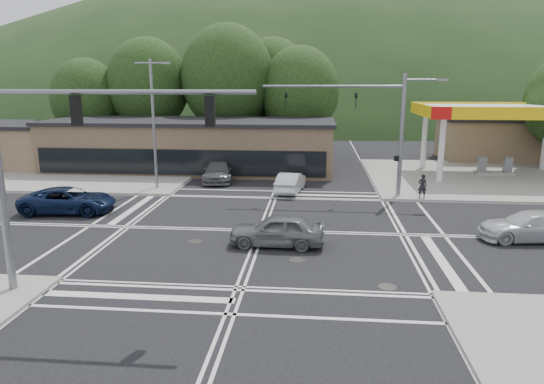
# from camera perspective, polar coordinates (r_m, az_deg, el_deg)

# --- Properties ---
(ground) EXTENTS (120.00, 120.00, 0.00)m
(ground) POSITION_cam_1_polar(r_m,az_deg,el_deg) (25.06, -1.25, -4.57)
(ground) COLOR black
(ground) RESTS_ON ground
(sidewalk_ne) EXTENTS (16.00, 16.00, 0.15)m
(sidewalk_ne) POSITION_cam_1_polar(r_m,az_deg,el_deg) (41.31, 22.45, 1.56)
(sidewalk_ne) COLOR gray
(sidewalk_ne) RESTS_ON ground
(sidewalk_nw) EXTENTS (16.00, 16.00, 0.15)m
(sidewalk_nw) POSITION_cam_1_polar(r_m,az_deg,el_deg) (43.26, -19.04, 2.31)
(sidewalk_nw) COLOR gray
(sidewalk_nw) RESTS_ON ground
(gas_station_canopy) EXTENTS (12.32, 8.34, 5.75)m
(gas_station_canopy) POSITION_cam_1_polar(r_m,az_deg,el_deg) (42.28, 25.25, 8.36)
(gas_station_canopy) COLOR silver
(gas_station_canopy) RESTS_ON ground
(convenience_store) EXTENTS (10.00, 6.00, 3.80)m
(convenience_store) POSITION_cam_1_polar(r_m,az_deg,el_deg) (52.01, 24.75, 5.56)
(convenience_store) COLOR #846B4F
(convenience_store) RESTS_ON ground
(commercial_row) EXTENTS (24.00, 8.00, 4.00)m
(commercial_row) POSITION_cam_1_polar(r_m,az_deg,el_deg) (42.49, -9.45, 5.30)
(commercial_row) COLOR brown
(commercial_row) RESTS_ON ground
(commercial_nw) EXTENTS (8.00, 7.00, 3.60)m
(commercial_nw) POSITION_cam_1_polar(r_m,az_deg,el_deg) (49.07, -27.90, 4.75)
(commercial_nw) COLOR #846B4F
(commercial_nw) RESTS_ON ground
(hill_north) EXTENTS (252.00, 126.00, 140.00)m
(hill_north) POSITION_cam_1_polar(r_m,az_deg,el_deg) (114.02, 3.95, 9.17)
(hill_north) COLOR #1F3819
(hill_north) RESTS_ON ground
(tree_n_a) EXTENTS (8.00, 8.00, 11.75)m
(tree_n_a) POSITION_cam_1_polar(r_m,az_deg,el_deg) (50.59, -14.37, 12.12)
(tree_n_a) COLOR #382619
(tree_n_a) RESTS_ON ground
(tree_n_b) EXTENTS (9.00, 9.00, 12.98)m
(tree_n_b) POSITION_cam_1_polar(r_m,az_deg,el_deg) (48.53, -5.23, 13.22)
(tree_n_b) COLOR #382619
(tree_n_b) RESTS_ON ground
(tree_n_c) EXTENTS (7.60, 7.60, 10.87)m
(tree_n_c) POSITION_cam_1_polar(r_m,az_deg,el_deg) (47.78, 3.26, 11.69)
(tree_n_c) COLOR #382619
(tree_n_c) RESTS_ON ground
(tree_n_d) EXTENTS (6.80, 6.80, 9.76)m
(tree_n_d) POSITION_cam_1_polar(r_m,az_deg,el_deg) (52.00, -21.01, 10.25)
(tree_n_d) COLOR #382619
(tree_n_d) RESTS_ON ground
(tree_n_e) EXTENTS (8.40, 8.40, 11.98)m
(tree_n_e) POSITION_cam_1_polar(r_m,az_deg,el_deg) (51.95, 0.05, 12.53)
(tree_n_e) COLOR #382619
(tree_n_e) RESTS_ON ground
(streetlight_nw) EXTENTS (2.50, 0.25, 9.00)m
(streetlight_nw) POSITION_cam_1_polar(r_m,az_deg,el_deg) (34.68, -13.70, 8.48)
(streetlight_nw) COLOR slate
(streetlight_nw) RESTS_ON ground
(signal_mast_ne) EXTENTS (11.65, 0.30, 8.00)m
(signal_mast_ne) POSITION_cam_1_polar(r_m,az_deg,el_deg) (32.30, 12.88, 8.25)
(signal_mast_ne) COLOR slate
(signal_mast_ne) RESTS_ON ground
(signal_mast_sw) EXTENTS (9.14, 0.28, 8.00)m
(signal_mast_sw) POSITION_cam_1_polar(r_m,az_deg,el_deg) (18.18, -24.99, 4.05)
(signal_mast_sw) COLOR slate
(signal_mast_sw) RESTS_ON ground
(car_blue_west) EXTENTS (5.53, 2.91, 1.48)m
(car_blue_west) POSITION_cam_1_polar(r_m,az_deg,el_deg) (30.64, -22.84, -0.90)
(car_blue_west) COLOR #0C1735
(car_blue_west) RESTS_ON ground
(car_grey_center) EXTENTS (4.49, 1.91, 1.51)m
(car_grey_center) POSITION_cam_1_polar(r_m,az_deg,el_deg) (22.66, 0.61, -4.49)
(car_grey_center) COLOR slate
(car_grey_center) RESTS_ON ground
(car_silver_east) EXTENTS (4.96, 2.29, 1.40)m
(car_silver_east) POSITION_cam_1_polar(r_m,az_deg,el_deg) (26.52, 28.10, -3.57)
(car_silver_east) COLOR silver
(car_silver_east) RESTS_ON ground
(car_queue_a) EXTENTS (2.03, 4.36, 1.38)m
(car_queue_a) POSITION_cam_1_polar(r_m,az_deg,el_deg) (33.49, 2.19, 1.15)
(car_queue_a) COLOR silver
(car_queue_a) RESTS_ON ground
(car_queue_b) EXTENTS (2.00, 4.24, 1.40)m
(car_queue_b) POSITION_cam_1_polar(r_m,az_deg,el_deg) (42.89, 2.89, 3.77)
(car_queue_b) COLOR white
(car_queue_b) RESTS_ON ground
(car_northbound) EXTENTS (2.75, 5.41, 1.50)m
(car_northbound) POSITION_cam_1_polar(r_m,az_deg,el_deg) (37.54, -6.34, 2.46)
(car_northbound) COLOR #565A5B
(car_northbound) RESTS_ON ground
(pedestrian) EXTENTS (0.57, 0.38, 1.56)m
(pedestrian) POSITION_cam_1_polar(r_m,az_deg,el_deg) (32.66, 17.27, 0.69)
(pedestrian) COLOR black
(pedestrian) RESTS_ON sidewalk_ne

